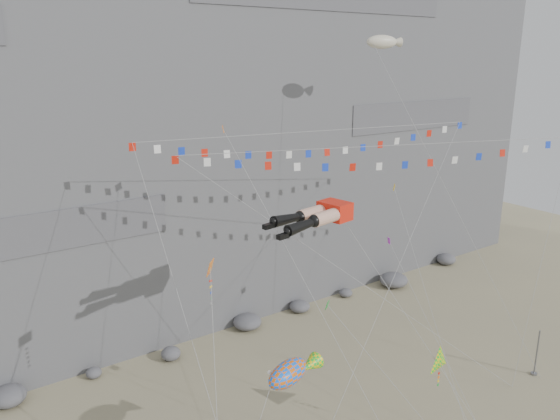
# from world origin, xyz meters

# --- Properties ---
(cliff) EXTENTS (80.00, 28.00, 50.00)m
(cliff) POSITION_xyz_m (0.00, 32.00, 25.00)
(cliff) COLOR slate
(cliff) RESTS_ON ground
(talus_boulders) EXTENTS (60.00, 3.00, 1.20)m
(talus_boulders) POSITION_xyz_m (0.00, 17.00, 0.60)
(talus_boulders) COLOR slate
(talus_boulders) RESTS_ON ground
(anchor_pole_right) EXTENTS (0.12, 0.12, 3.82)m
(anchor_pole_right) POSITION_xyz_m (14.48, -2.36, 1.91)
(anchor_pole_right) COLOR slate
(anchor_pole_right) RESTS_ON ground
(legs_kite) EXTENTS (9.92, 13.36, 19.08)m
(legs_kite) POSITION_xyz_m (-2.42, 4.21, 14.23)
(legs_kite) COLOR red
(legs_kite) RESTS_ON ground
(flag_banner_upper) EXTENTS (28.49, 17.53, 28.17)m
(flag_banner_upper) POSITION_xyz_m (2.30, 10.05, 18.66)
(flag_banner_upper) COLOR red
(flag_banner_upper) RESTS_ON ground
(flag_banner_lower) EXTENTS (29.15, 12.80, 20.68)m
(flag_banner_lower) POSITION_xyz_m (5.32, 5.23, 17.94)
(flag_banner_lower) COLOR red
(flag_banner_lower) RESTS_ON ground
(harlequin_kite) EXTENTS (4.32, 7.70, 14.71)m
(harlequin_kite) POSITION_xyz_m (-10.42, 3.64, 12.68)
(harlequin_kite) COLOR red
(harlequin_kite) RESTS_ON ground
(fish_windsock) EXTENTS (9.28, 4.51, 10.72)m
(fish_windsock) POSITION_xyz_m (-8.10, -0.57, 7.36)
(fish_windsock) COLOR #E15B0B
(fish_windsock) RESTS_ON ground
(delta_kite) EXTENTS (2.22, 6.07, 8.15)m
(delta_kite) POSITION_xyz_m (1.74, -3.07, 5.88)
(delta_kite) COLOR yellow
(delta_kite) RESTS_ON ground
(blimp_windsock) EXTENTS (6.93, 15.22, 29.25)m
(blimp_windsock) POSITION_xyz_m (9.57, 11.08, 25.13)
(blimp_windsock) COLOR beige
(blimp_windsock) RESTS_ON ground
(small_kite_a) EXTENTS (3.91, 16.28, 25.18)m
(small_kite_a) POSITION_xyz_m (-5.89, 9.27, 18.91)
(small_kite_a) COLOR orange
(small_kite_a) RESTS_ON ground
(small_kite_b) EXTENTS (3.67, 13.29, 16.55)m
(small_kite_b) POSITION_xyz_m (6.57, 6.09, 9.96)
(small_kite_b) COLOR #B721C6
(small_kite_b) RESTS_ON ground
(small_kite_c) EXTENTS (4.81, 10.17, 13.95)m
(small_kite_c) POSITION_xyz_m (-3.47, 1.48, 9.22)
(small_kite_c) COLOR #16952A
(small_kite_c) RESTS_ON ground
(small_kite_d) EXTENTS (7.73, 15.55, 21.55)m
(small_kite_d) POSITION_xyz_m (8.38, 7.59, 13.59)
(small_kite_d) COLOR yellow
(small_kite_d) RESTS_ON ground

